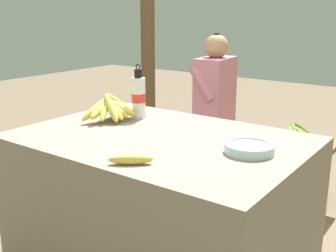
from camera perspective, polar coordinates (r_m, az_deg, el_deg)
name	(u,v)px	position (r m, az deg, el deg)	size (l,w,h in m)	color
market_counter	(160,206)	(2.08, -1.06, -10.80)	(1.32, 0.92, 0.71)	gray
banana_bunch_ripe	(111,108)	(2.24, -7.74, 2.47)	(0.21, 0.34, 0.16)	#4C381E
serving_bowl	(249,148)	(1.75, 10.95, -2.90)	(0.21, 0.21, 0.04)	silver
water_bottle	(139,97)	(2.28, -4.01, 4.00)	(0.08, 0.08, 0.29)	white
loose_banana_front	(131,159)	(1.60, -5.06, -4.52)	(0.16, 0.14, 0.04)	#E0C64C
wooden_bench	(242,141)	(3.11, 9.96, -1.96)	(1.31, 0.32, 0.44)	brown
seated_vendor	(209,98)	(3.12, 5.58, 3.73)	(0.42, 0.41, 1.12)	#564C60
banana_bunch_green	(296,131)	(2.93, 16.99, -0.60)	(0.18, 0.29, 0.13)	#4C381E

